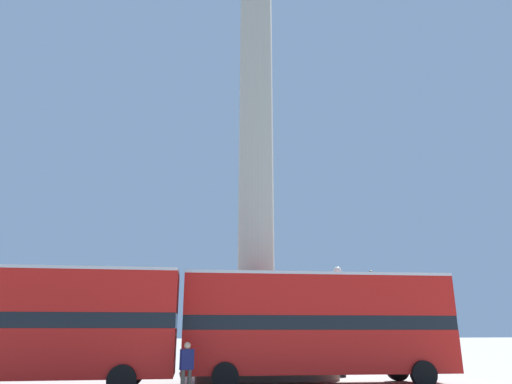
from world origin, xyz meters
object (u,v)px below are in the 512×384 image
at_px(monument_column, 256,214).
at_px(pedestrian_near_lamp, 187,365).
at_px(street_lamp, 340,315).
at_px(bus_a, 19,322).
at_px(bus_b, 317,323).
at_px(equestrian_statue, 376,340).

distance_m(monument_column, pedestrian_near_lamp, 10.54).
height_order(monument_column, pedestrian_near_lamp, monument_column).
bearing_deg(street_lamp, pedestrian_near_lamp, -145.13).
bearing_deg(bus_a, monument_column, 28.31).
xyz_separation_m(bus_a, bus_b, (11.53, 0.17, 0.01)).
bearing_deg(monument_column, street_lamp, -22.40).
height_order(monument_column, equestrian_statue, monument_column).
bearing_deg(pedestrian_near_lamp, bus_b, 0.28).
distance_m(monument_column, street_lamp, 6.76).
distance_m(bus_a, street_lamp, 14.00).
xyz_separation_m(bus_a, equestrian_statue, (18.07, 8.96, -0.88)).
distance_m(monument_column, bus_b, 7.49).
bearing_deg(bus_a, pedestrian_near_lamp, -16.58).
height_order(monument_column, street_lamp, monument_column).
distance_m(street_lamp, pedestrian_near_lamp, 9.35).
height_order(monument_column, bus_a, monument_column).
distance_m(bus_b, pedestrian_near_lamp, 6.05).
xyz_separation_m(bus_b, street_lamp, (2.12, 2.94, 0.39)).
height_order(bus_a, equestrian_statue, equestrian_statue).
xyz_separation_m(equestrian_statue, street_lamp, (-4.43, -5.85, 1.28)).
height_order(equestrian_statue, street_lamp, equestrian_statue).
distance_m(bus_b, equestrian_statue, 10.99).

